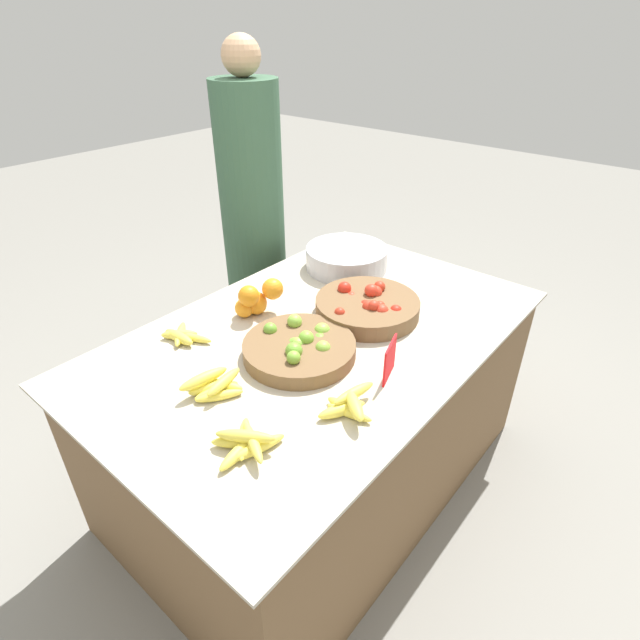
% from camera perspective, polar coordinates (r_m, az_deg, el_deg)
% --- Properties ---
extents(ground_plane, '(12.00, 12.00, 0.00)m').
position_cam_1_polar(ground_plane, '(2.15, 0.00, -17.03)').
color(ground_plane, gray).
extents(market_table, '(1.56, 0.99, 0.69)m').
position_cam_1_polar(market_table, '(1.91, 0.00, -10.16)').
color(market_table, brown).
rests_on(market_table, ground_plane).
extents(lime_bowl, '(0.36, 0.36, 0.08)m').
position_cam_1_polar(lime_bowl, '(1.57, -2.30, -3.17)').
color(lime_bowl, brown).
rests_on(lime_bowl, market_table).
extents(tomato_basket, '(0.37, 0.37, 0.10)m').
position_cam_1_polar(tomato_basket, '(1.79, 5.40, 1.59)').
color(tomato_basket, brown).
rests_on(tomato_basket, market_table).
extents(orange_pile, '(0.16, 0.13, 0.13)m').
position_cam_1_polar(orange_pile, '(1.78, -7.31, 2.32)').
color(orange_pile, orange).
rests_on(orange_pile, market_table).
extents(metal_bowl, '(0.34, 0.34, 0.09)m').
position_cam_1_polar(metal_bowl, '(2.11, 3.06, 7.08)').
color(metal_bowl, '#B7B7BF').
rests_on(metal_bowl, market_table).
extents(price_sign, '(0.11, 0.04, 0.12)m').
position_cam_1_polar(price_sign, '(1.48, 7.97, -4.55)').
color(price_sign, red).
rests_on(price_sign, market_table).
extents(banana_bunch_front_center, '(0.18, 0.17, 0.06)m').
position_cam_1_polar(banana_bunch_front_center, '(1.46, -12.06, -7.35)').
color(banana_bunch_front_center, '#EFDB4C').
rests_on(banana_bunch_front_center, market_table).
extents(banana_bunch_middle_left, '(0.12, 0.18, 0.04)m').
position_cam_1_polar(banana_bunch_middle_left, '(1.71, -15.50, -1.75)').
color(banana_bunch_middle_left, '#EFDB4C').
rests_on(banana_bunch_middle_left, market_table).
extents(banana_bunch_middle_right, '(0.19, 0.18, 0.06)m').
position_cam_1_polar(banana_bunch_middle_right, '(1.28, -8.38, -13.70)').
color(banana_bunch_middle_right, '#EFDB4C').
rests_on(banana_bunch_middle_right, market_table).
extents(banana_bunch_front_right, '(0.20, 0.15, 0.06)m').
position_cam_1_polar(banana_bunch_front_right, '(1.36, 3.32, -9.73)').
color(banana_bunch_front_right, '#EFDB4C').
rests_on(banana_bunch_front_right, market_table).
extents(vendor_person, '(0.29, 0.29, 1.55)m').
position_cam_1_polar(vendor_person, '(2.41, -7.52, 9.65)').
color(vendor_person, '#385B42').
rests_on(vendor_person, ground_plane).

